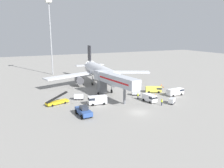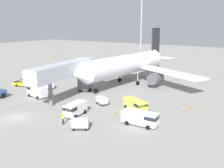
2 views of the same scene
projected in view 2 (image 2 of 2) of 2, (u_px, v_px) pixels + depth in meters
name	position (u px, v px, depth m)	size (l,w,h in m)	color
ground_plane	(17.00, 117.00, 42.41)	(300.00, 300.00, 0.00)	gray
airplane_at_gate	(128.00, 65.00, 64.91)	(40.21, 36.12, 13.62)	silver
jet_bridge	(68.00, 71.00, 52.02)	(5.94, 19.02, 7.45)	#B2B7C1
belt_loader_truck	(26.00, 83.00, 63.16)	(6.49, 3.60, 3.03)	yellow
service_van_far_left	(141.00, 118.00, 38.82)	(5.56, 2.41, 2.09)	white
service_van_mid_right	(75.00, 109.00, 43.02)	(2.51, 4.61, 2.09)	white
service_van_rear_right	(136.00, 104.00, 45.60)	(5.34, 4.03, 1.88)	#E5DB4C
service_van_near_center	(37.00, 91.00, 53.97)	(5.08, 2.56, 2.36)	white
baggage_cart_outer_right	(80.00, 124.00, 37.47)	(2.69, 2.38, 1.56)	#38383D
baggage_cart_near_right	(49.00, 85.00, 60.89)	(2.91, 2.14, 1.57)	#38383D
baggage_cart_rear_left	(102.00, 100.00, 49.03)	(2.84, 2.29, 1.44)	#38383D
ground_crew_worker_foreground	(63.00, 118.00, 39.29)	(0.50, 0.50, 1.86)	#1E2333
ground_crew_worker_midground	(83.00, 103.00, 46.96)	(0.48, 0.48, 1.81)	#1E2333
safety_cone_alpha	(116.00, 112.00, 43.95)	(0.40, 0.40, 0.61)	black
safety_cone_bravo	(183.00, 110.00, 45.37)	(0.37, 0.37, 0.57)	black
safety_cone_charlie	(191.00, 107.00, 46.68)	(0.46, 0.46, 0.70)	black
apron_light_mast	(142.00, 3.00, 90.64)	(2.40, 2.40, 32.27)	#93969B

